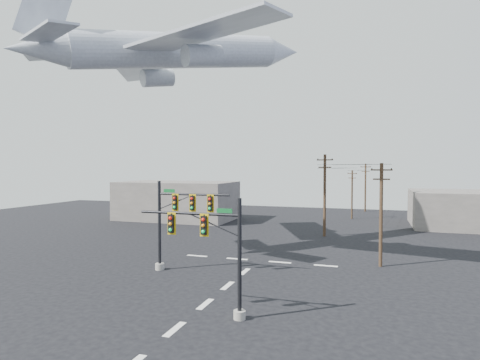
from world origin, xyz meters
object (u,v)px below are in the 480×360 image
(utility_pole_b, at_px, (325,194))
(utility_pole_c, at_px, (352,193))
(signal_mast_near, at_px, (217,253))
(utility_pole_d, at_px, (365,186))
(signal_mast_far, at_px, (176,221))
(airliner, at_px, (180,52))
(utility_pole_a, at_px, (381,213))

(utility_pole_b, height_order, utility_pole_c, utility_pole_b)
(signal_mast_near, bearing_deg, utility_pole_c, 83.60)
(utility_pole_d, bearing_deg, utility_pole_c, -98.36)
(signal_mast_near, distance_m, utility_pole_b, 28.40)
(signal_mast_far, xyz_separation_m, airliner, (-3.45, 7.64, 15.85))
(signal_mast_far, height_order, utility_pole_a, utility_pole_a)
(signal_mast_far, xyz_separation_m, utility_pole_a, (15.71, 6.87, 0.48))
(utility_pole_a, distance_m, utility_pole_c, 31.21)
(signal_mast_near, relative_size, airliner, 0.25)
(signal_mast_far, distance_m, utility_pole_c, 39.66)
(utility_pole_b, distance_m, utility_pole_d, 29.58)
(signal_mast_near, distance_m, utility_pole_d, 57.93)
(utility_pole_d, relative_size, airliner, 0.33)
(signal_mast_far, bearing_deg, utility_pole_d, 74.51)
(signal_mast_far, relative_size, utility_pole_b, 0.74)
(utility_pole_c, distance_m, utility_pole_d, 11.81)
(utility_pole_b, relative_size, airliner, 0.36)
(utility_pole_b, relative_size, utility_pole_d, 1.11)
(signal_mast_near, distance_m, airliner, 24.80)
(utility_pole_d, bearing_deg, utility_pole_b, -97.51)
(signal_mast_near, height_order, airliner, airliner)
(utility_pole_b, bearing_deg, airliner, -123.08)
(utility_pole_a, height_order, airliner, airliner)
(airliner, bearing_deg, signal_mast_far, -117.23)
(airliner, bearing_deg, utility_pole_d, 16.19)
(signal_mast_near, bearing_deg, airliner, 123.04)
(signal_mast_far, distance_m, utility_pole_a, 17.15)
(airliner, bearing_deg, signal_mast_near, -108.47)
(utility_pole_a, height_order, utility_pole_b, utility_pole_b)
(utility_pole_b, xyz_separation_m, utility_pole_d, (4.20, 29.27, -0.49))
(signal_mast_far, distance_m, airliner, 17.93)
(utility_pole_a, relative_size, utility_pole_d, 0.98)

